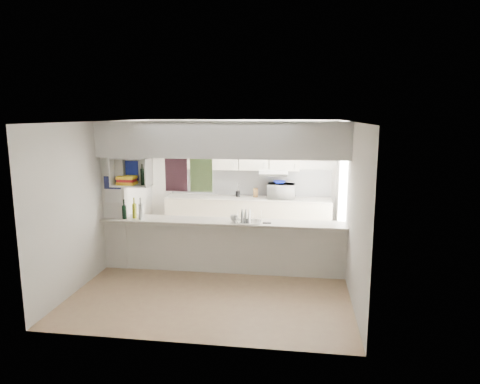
% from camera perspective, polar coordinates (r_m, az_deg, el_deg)
% --- Properties ---
extents(floor, '(4.80, 4.80, 0.00)m').
position_cam_1_polar(floor, '(7.62, -2.38, -10.55)').
color(floor, '#A07A5D').
rests_on(floor, ground).
extents(ceiling, '(4.80, 4.80, 0.00)m').
position_cam_1_polar(ceiling, '(7.12, -2.54, 9.40)').
color(ceiling, white).
rests_on(ceiling, wall_back).
extents(wall_back, '(4.20, 0.00, 4.20)m').
position_cam_1_polar(wall_back, '(9.59, 0.13, 1.85)').
color(wall_back, silver).
rests_on(wall_back, floor).
extents(wall_left, '(0.00, 4.80, 4.80)m').
position_cam_1_polar(wall_left, '(7.91, -17.60, -0.46)').
color(wall_left, silver).
rests_on(wall_left, floor).
extents(wall_right, '(0.00, 4.80, 4.80)m').
position_cam_1_polar(wall_right, '(7.19, 14.25, -1.34)').
color(wall_right, silver).
rests_on(wall_right, floor).
extents(servery_partition, '(4.20, 0.50, 2.60)m').
position_cam_1_polar(servery_partition, '(7.23, -3.83, 1.92)').
color(servery_partition, silver).
rests_on(servery_partition, floor).
extents(cubby_shelf, '(0.65, 0.35, 0.50)m').
position_cam_1_polar(cubby_shelf, '(7.57, -14.33, 2.39)').
color(cubby_shelf, white).
rests_on(cubby_shelf, bulkhead).
extents(kitchen_run, '(3.60, 0.63, 2.24)m').
position_cam_1_polar(kitchen_run, '(9.40, 0.88, -1.26)').
color(kitchen_run, beige).
rests_on(kitchen_run, floor).
extents(microwave, '(0.59, 0.41, 0.32)m').
position_cam_1_polar(microwave, '(9.27, 5.53, 0.13)').
color(microwave, white).
rests_on(microwave, bench_top).
extents(bowl, '(0.27, 0.27, 0.07)m').
position_cam_1_polar(bowl, '(9.20, 5.30, 1.28)').
color(bowl, navy).
rests_on(bowl, microwave).
extents(dish_rack, '(0.44, 0.33, 0.23)m').
position_cam_1_polar(dish_rack, '(7.22, 1.09, -3.32)').
color(dish_rack, silver).
rests_on(dish_rack, breakfast_bar).
extents(cup, '(0.13, 0.13, 0.10)m').
position_cam_1_polar(cup, '(7.27, -0.84, -3.45)').
color(cup, white).
rests_on(cup, dish_rack).
extents(wine_bottles, '(0.38, 0.16, 0.38)m').
position_cam_1_polar(wine_bottles, '(7.65, -14.01, -2.47)').
color(wine_bottles, black).
rests_on(wine_bottles, breakfast_bar).
extents(plastic_tubs, '(0.49, 0.17, 0.07)m').
position_cam_1_polar(plastic_tubs, '(7.26, 1.12, -3.74)').
color(plastic_tubs, silver).
rests_on(plastic_tubs, breakfast_bar).
extents(utensil_jar, '(0.10, 0.10, 0.13)m').
position_cam_1_polar(utensil_jar, '(9.41, -0.28, -0.25)').
color(utensil_jar, black).
rests_on(utensil_jar, bench_top).
extents(knife_block, '(0.11, 0.09, 0.19)m').
position_cam_1_polar(knife_block, '(9.38, 2.08, -0.10)').
color(knife_block, brown).
rests_on(knife_block, bench_top).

